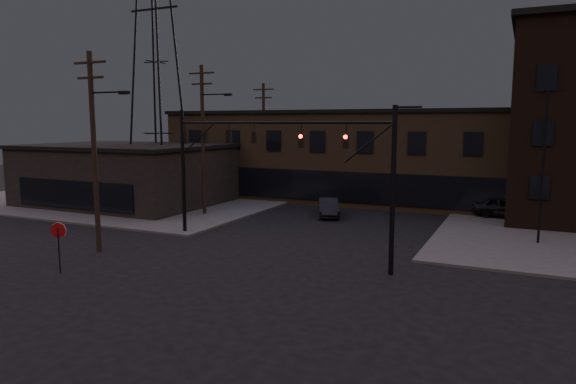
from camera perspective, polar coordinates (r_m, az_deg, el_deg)
The scene contains 14 objects.
ground at distance 23.70m, azimuth -7.08°, elevation -10.02°, with size 140.00×140.00×0.00m, color black.
sidewalk_nw at distance 53.84m, azimuth -14.64°, elevation -0.13°, with size 30.00×30.00×0.15m, color #474744.
building_row at distance 48.74m, azimuth 10.52°, elevation 3.83°, with size 40.00×12.00×8.00m, color brown.
building_left at distance 47.76m, azimuth -17.45°, elevation 1.72°, with size 16.00×12.00×5.00m, color black.
traffic_signal_near at distance 24.65m, azimuth 9.05°, elevation 2.35°, with size 7.12×0.24×8.00m.
traffic_signal_far at distance 33.04m, azimuth -9.81°, elevation 3.82°, with size 7.12×0.24×8.00m.
stop_sign at distance 26.89m, azimuth -24.16°, elevation -4.45°, with size 0.72×0.33×2.48m.
utility_pole_near at distance 30.13m, azimuth -20.67°, elevation 4.70°, with size 3.70×0.28×11.00m.
utility_pole_mid at distance 40.03m, azimuth -9.36°, elevation 6.08°, with size 3.70×0.28×11.50m.
utility_pole_far at distance 50.90m, azimuth -2.72°, elevation 6.12°, with size 2.20×0.28×11.00m.
transmission_tower at distance 48.03m, azimuth -14.47°, elevation 13.82°, with size 7.00×7.00×25.00m, color black, non-canonical shape.
lot_light_a at distance 33.18m, azimuth 26.56°, elevation 4.00°, with size 1.50×0.28×9.14m.
parked_car_lot_a at distance 41.60m, azimuth 23.03°, elevation -1.58°, with size 1.82×4.52×1.54m, color black.
car_crossing at distance 39.74m, azimuth 4.52°, elevation -1.70°, with size 1.50×4.31×1.42m, color black.
Camera 1 is at (12.01, -19.12, 7.20)m, focal length 32.00 mm.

